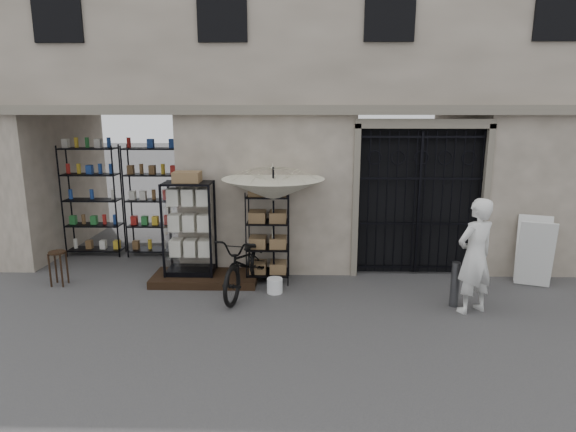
{
  "coord_description": "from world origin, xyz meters",
  "views": [
    {
      "loc": [
        -0.58,
        -7.2,
        3.27
      ],
      "look_at": [
        -0.8,
        1.4,
        1.35
      ],
      "focal_mm": 30.0,
      "sensor_mm": 36.0,
      "label": 1
    }
  ],
  "objects_px": {
    "wooden_stool": "(58,268)",
    "easel_sign": "(534,252)",
    "white_bucket": "(275,286)",
    "steel_bollard": "(455,284)",
    "display_cabinet": "(190,233)",
    "shopkeeper": "(470,311)",
    "wire_rack": "(268,237)",
    "bicycle": "(247,292)",
    "market_umbrella": "(273,184)"
  },
  "relations": [
    {
      "from": "white_bucket",
      "to": "steel_bollard",
      "type": "height_order",
      "value": "steel_bollard"
    },
    {
      "from": "steel_bollard",
      "to": "easel_sign",
      "type": "bearing_deg",
      "value": 30.4
    },
    {
      "from": "market_umbrella",
      "to": "bicycle",
      "type": "distance_m",
      "value": 2.04
    },
    {
      "from": "market_umbrella",
      "to": "bicycle",
      "type": "bearing_deg",
      "value": -136.63
    },
    {
      "from": "bicycle",
      "to": "wooden_stool",
      "type": "distance_m",
      "value": 3.61
    },
    {
      "from": "easel_sign",
      "to": "steel_bollard",
      "type": "bearing_deg",
      "value": -129.62
    },
    {
      "from": "wire_rack",
      "to": "steel_bollard",
      "type": "bearing_deg",
      "value": -14.34
    },
    {
      "from": "steel_bollard",
      "to": "shopkeeper",
      "type": "relative_size",
      "value": 0.41
    },
    {
      "from": "white_bucket",
      "to": "shopkeeper",
      "type": "relative_size",
      "value": 0.15
    },
    {
      "from": "bicycle",
      "to": "steel_bollard",
      "type": "height_order",
      "value": "bicycle"
    },
    {
      "from": "display_cabinet",
      "to": "shopkeeper",
      "type": "height_order",
      "value": "display_cabinet"
    },
    {
      "from": "wooden_stool",
      "to": "shopkeeper",
      "type": "bearing_deg",
      "value": -7.9
    },
    {
      "from": "display_cabinet",
      "to": "wire_rack",
      "type": "relative_size",
      "value": 1.08
    },
    {
      "from": "white_bucket",
      "to": "wooden_stool",
      "type": "distance_m",
      "value": 4.12
    },
    {
      "from": "wire_rack",
      "to": "white_bucket",
      "type": "relative_size",
      "value": 6.3
    },
    {
      "from": "display_cabinet",
      "to": "white_bucket",
      "type": "xyz_separation_m",
      "value": [
        1.65,
        -0.61,
        -0.81
      ]
    },
    {
      "from": "bicycle",
      "to": "shopkeeper",
      "type": "bearing_deg",
      "value": 0.91
    },
    {
      "from": "white_bucket",
      "to": "bicycle",
      "type": "height_order",
      "value": "bicycle"
    },
    {
      "from": "easel_sign",
      "to": "market_umbrella",
      "type": "bearing_deg",
      "value": -159.7
    },
    {
      "from": "bicycle",
      "to": "easel_sign",
      "type": "distance_m",
      "value": 5.43
    },
    {
      "from": "display_cabinet",
      "to": "white_bucket",
      "type": "distance_m",
      "value": 1.94
    },
    {
      "from": "display_cabinet",
      "to": "wooden_stool",
      "type": "height_order",
      "value": "display_cabinet"
    },
    {
      "from": "market_umbrella",
      "to": "bicycle",
      "type": "height_order",
      "value": "market_umbrella"
    },
    {
      "from": "steel_bollard",
      "to": "shopkeeper",
      "type": "xyz_separation_m",
      "value": [
        0.21,
        -0.21,
        -0.39
      ]
    },
    {
      "from": "bicycle",
      "to": "wooden_stool",
      "type": "bearing_deg",
      "value": -171.61
    },
    {
      "from": "market_umbrella",
      "to": "easel_sign",
      "type": "distance_m",
      "value": 5.05
    },
    {
      "from": "bicycle",
      "to": "display_cabinet",
      "type": "bearing_deg",
      "value": 165.8
    },
    {
      "from": "bicycle",
      "to": "shopkeeper",
      "type": "distance_m",
      "value": 3.88
    },
    {
      "from": "white_bucket",
      "to": "easel_sign",
      "type": "relative_size",
      "value": 0.22
    },
    {
      "from": "white_bucket",
      "to": "shopkeeper",
      "type": "xyz_separation_m",
      "value": [
        3.28,
        -0.73,
        -0.14
      ]
    },
    {
      "from": "shopkeeper",
      "to": "easel_sign",
      "type": "distance_m",
      "value": 2.11
    },
    {
      "from": "white_bucket",
      "to": "wire_rack",
      "type": "bearing_deg",
      "value": 104.13
    },
    {
      "from": "wooden_stool",
      "to": "easel_sign",
      "type": "bearing_deg",
      "value": 1.46
    },
    {
      "from": "wooden_stool",
      "to": "easel_sign",
      "type": "distance_m",
      "value": 8.95
    },
    {
      "from": "display_cabinet",
      "to": "market_umbrella",
      "type": "relative_size",
      "value": 0.72
    },
    {
      "from": "display_cabinet",
      "to": "steel_bollard",
      "type": "relative_size",
      "value": 2.48
    },
    {
      "from": "white_bucket",
      "to": "market_umbrella",
      "type": "bearing_deg",
      "value": 94.79
    },
    {
      "from": "display_cabinet",
      "to": "steel_bollard",
      "type": "distance_m",
      "value": 4.88
    },
    {
      "from": "display_cabinet",
      "to": "bicycle",
      "type": "height_order",
      "value": "display_cabinet"
    },
    {
      "from": "wooden_stool",
      "to": "shopkeeper",
      "type": "distance_m",
      "value": 7.46
    },
    {
      "from": "wire_rack",
      "to": "shopkeeper",
      "type": "distance_m",
      "value": 3.8
    },
    {
      "from": "bicycle",
      "to": "wooden_stool",
      "type": "height_order",
      "value": "bicycle"
    },
    {
      "from": "wooden_stool",
      "to": "easel_sign",
      "type": "height_order",
      "value": "easel_sign"
    },
    {
      "from": "shopkeeper",
      "to": "wooden_stool",
      "type": "bearing_deg",
      "value": -33.88
    },
    {
      "from": "market_umbrella",
      "to": "white_bucket",
      "type": "xyz_separation_m",
      "value": [
        0.04,
        -0.49,
        -1.8
      ]
    },
    {
      "from": "wooden_stool",
      "to": "easel_sign",
      "type": "xyz_separation_m",
      "value": [
        8.95,
        0.23,
        0.31
      ]
    },
    {
      "from": "display_cabinet",
      "to": "bicycle",
      "type": "xyz_separation_m",
      "value": [
        1.13,
        -0.57,
        -0.95
      ]
    },
    {
      "from": "wire_rack",
      "to": "shopkeeper",
      "type": "height_order",
      "value": "wire_rack"
    },
    {
      "from": "market_umbrella",
      "to": "wooden_stool",
      "type": "relative_size",
      "value": 4.07
    },
    {
      "from": "bicycle",
      "to": "steel_bollard",
      "type": "distance_m",
      "value": 3.65
    }
  ]
}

